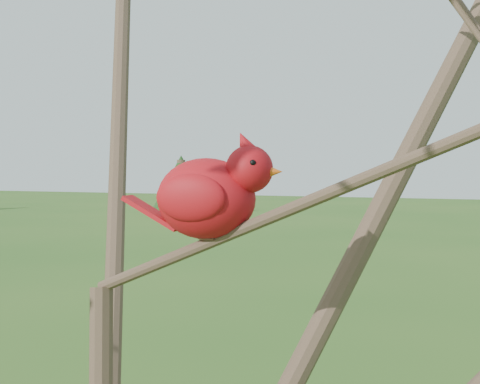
{
  "coord_description": "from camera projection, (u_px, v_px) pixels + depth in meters",
  "views": [
    {
      "loc": [
        0.54,
        -0.86,
        2.14
      ],
      "look_at": [
        0.18,
        0.09,
        2.1
      ],
      "focal_mm": 55.0,
      "sensor_mm": 36.0,
      "label": 1
    }
  ],
  "objects": [
    {
      "name": "cardinal",
      "position": [
        211.0,
        194.0,
        1.02
      ],
      "size": [
        0.24,
        0.12,
        0.16
      ],
      "rotation": [
        0.0,
        0.0,
        0.04
      ],
      "color": "red",
      "rests_on": "ground"
    },
    {
      "name": "crabapple_tree",
      "position": [
        100.0,
        176.0,
        0.96
      ],
      "size": [
        2.35,
        2.05,
        2.95
      ],
      "color": "#402F22",
      "rests_on": "ground"
    },
    {
      "name": "distant_trees",
      "position": [
        442.0,
        182.0,
        24.46
      ],
      "size": [
        40.98,
        9.3,
        3.05
      ],
      "color": "#402F22",
      "rests_on": "ground"
    }
  ]
}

